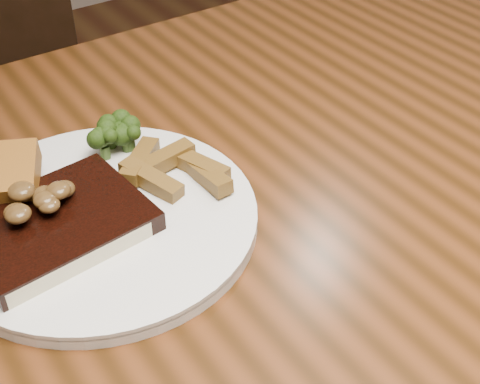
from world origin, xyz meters
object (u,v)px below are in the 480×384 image
object	(u,v)px
plate	(102,221)
potato_wedges	(163,170)
dining_table	(233,288)
steak	(56,225)

from	to	relation	value
plate	potato_wedges	size ratio (longest dim) A/B	3.24
dining_table	plate	distance (m)	0.16
steak	plate	bearing A→B (deg)	-2.56
plate	steak	distance (m)	0.05
dining_table	steak	world-z (taller)	steak
plate	steak	world-z (taller)	steak
dining_table	steak	distance (m)	0.20
potato_wedges	steak	bearing A→B (deg)	-171.08
steak	potato_wedges	distance (m)	0.13
potato_wedges	plate	bearing A→B (deg)	-167.76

